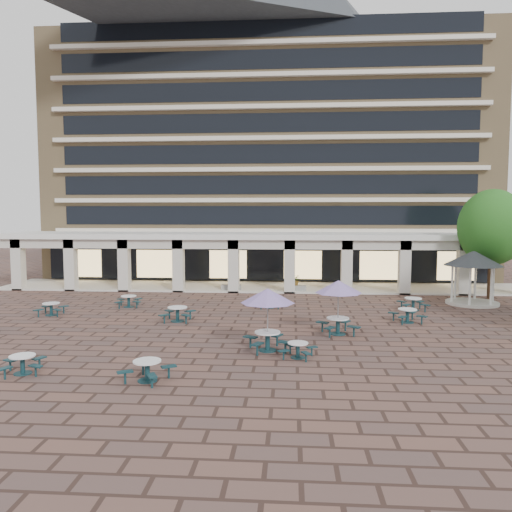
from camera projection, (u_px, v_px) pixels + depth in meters
The scene contains 18 objects.
ground at pixel (247, 331), 25.32m from camera, with size 120.00×120.00×0.00m, color brown.
apartment_building at pixel (270, 147), 49.57m from camera, with size 40.00×15.50×25.20m.
retail_arcade at pixel (263, 251), 39.77m from camera, with size 42.00×6.60×4.40m.
picnic_table_1 at pixel (23, 363), 18.48m from camera, with size 1.89×1.89×0.70m.
picnic_table_2 at pixel (298, 349), 20.53m from camera, with size 1.70×1.70×0.64m.
picnic_table_5 at pixel (147, 369), 17.67m from camera, with size 1.98×1.98×0.75m.
picnic_table_6 at pixel (268, 298), 21.44m from camera, with size 2.35×2.35×2.71m.
picnic_table_7 at pixel (407, 314), 27.20m from camera, with size 1.95×1.95×0.76m.
picnic_table_8 at pixel (51, 308), 29.15m from camera, with size 1.78×1.78×0.73m.
picnic_table_9 at pixel (178, 313), 27.49m from camera, with size 1.84×1.84×0.81m.
picnic_table_10 at pixel (269, 301), 31.52m from camera, with size 1.72×1.72×0.73m.
picnic_table_11 at pixel (338, 289), 24.41m from camera, with size 2.31×2.31×2.67m.
picnic_table_12 at pixel (129, 300), 31.74m from camera, with size 1.88×1.88×0.73m.
picnic_table_13 at pixel (413, 303), 30.63m from camera, with size 1.77×1.77×0.78m.
gazebo at pixel (473, 264), 32.59m from camera, with size 3.75×3.75×3.49m.
tree_east_c at pixel (492, 227), 34.55m from camera, with size 4.59×4.59×7.64m.
planter_left at pixel (231, 286), 38.27m from camera, with size 1.50×0.60×1.16m.
planter_right at pixel (296, 285), 37.91m from camera, with size 1.50×0.83×1.31m.
Camera 1 is at (2.26, -24.81, 5.92)m, focal length 35.00 mm.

